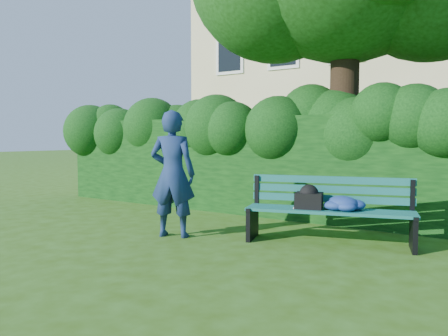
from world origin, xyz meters
The scene contains 5 objects.
ground centered at (0.00, 0.00, 0.00)m, with size 80.00×80.00×0.00m, color #2F4F0E.
apartment_building centered at (0.00, 13.99, 6.00)m, with size 16.00×8.08×12.00m.
hedge centered at (0.00, 2.20, 0.90)m, with size 10.00×1.00×1.80m.
park_bench centered at (1.74, 0.55, 0.50)m, with size 2.26×1.13×0.89m.
man_reading centered at (-0.28, -0.30, 0.91)m, with size 0.66×0.43×1.81m, color navy.
Camera 1 is at (3.79, -5.06, 1.42)m, focal length 35.00 mm.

